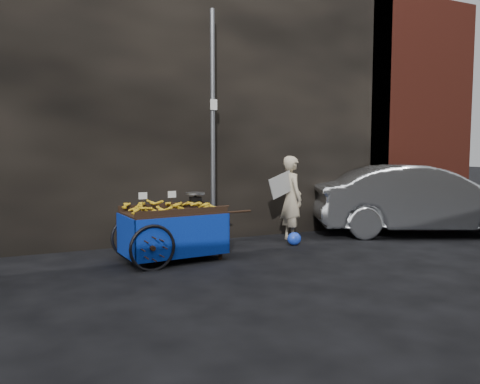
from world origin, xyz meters
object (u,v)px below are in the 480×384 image
parked_car (420,200)px  banana_cart (170,216)px  plastic_bag (294,239)px  vendor (291,198)px

parked_car → banana_cart: bearing=116.0°
parked_car → plastic_bag: bearing=113.7°
plastic_bag → parked_car: size_ratio=0.06×
banana_cart → plastic_bag: 2.31m
banana_cart → plastic_bag: (2.24, 0.15, -0.54)m
banana_cart → vendor: 2.47m
banana_cart → parked_car: parked_car is taller
banana_cart → plastic_bag: bearing=-1.1°
vendor → parked_car: 2.68m
plastic_bag → parked_car: 2.86m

